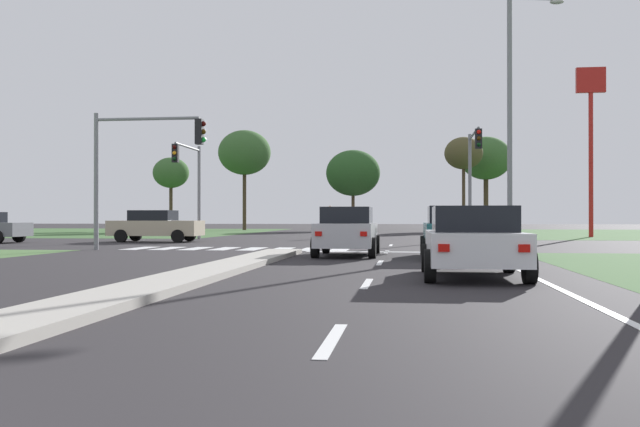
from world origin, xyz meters
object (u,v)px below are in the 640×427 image
Objects in this scene: car_teal_near at (455,232)px; treeline_near at (171,173)px; treeline_second at (244,153)px; traffic_signal_near_left at (137,155)px; treeline_third at (353,173)px; car_white_third at (473,241)px; fastfood_pole_sign at (591,113)px; street_lamp_second at (514,108)px; car_silver_sixth at (347,231)px; traffic_signal_far_right at (473,164)px; treeline_fourth at (464,154)px; car_beige_fourth at (155,226)px; traffic_signal_far_left at (190,173)px; pedestrian_at_median at (330,218)px; treeline_fifth at (486,159)px.

car_teal_near is 49.68m from treeline_near.
treeline_second reaches higher than car_teal_near.
treeline_third is (4.93, 41.90, 1.94)m from traffic_signal_near_left.
treeline_third is (-6.63, 52.60, 4.79)m from car_white_third.
fastfood_pole_sign is 27.24m from treeline_third.
treeline_second is at bearing 97.93° from traffic_signal_near_left.
car_silver_sixth is at bearing -134.14° from street_lamp_second.
treeline_second is (-19.39, 30.44, 3.64)m from traffic_signal_far_right.
car_white_third is at bearing -67.24° from car_silver_sixth.
treeline_fourth is at bearing 80.64° from car_silver_sixth.
car_silver_sixth is at bearing -63.83° from treeline_near.
traffic_signal_far_right is 28.53m from treeline_fourth.
treeline_near is 17.61m from treeline_third.
traffic_signal_far_left reaches higher than car_beige_fourth.
treeline_fifth is at bearing 127.17° from pedestrian_at_median.
fastfood_pole_sign is (8.18, 9.21, 3.92)m from traffic_signal_far_right.
treeline_near is (-18.21, 24.43, 4.29)m from pedestrian_at_median.
car_silver_sixth is at bearing -101.36° from treeline_fifth.
car_teal_near is 0.47× the size of treeline_second.
car_teal_near is at bearing 48.79° from car_beige_fourth.
treeline_fourth is at bearing 0.59° from treeline_near.
fastfood_pole_sign is at bearing 71.96° from car_white_third.
fastfood_pole_sign is 24.55m from treeline_fifth.
pedestrian_at_median reaches higher than car_teal_near.
traffic_signal_far_left is at bearing 162.83° from car_beige_fourth.
treeline_fourth is (0.82, 36.20, 1.44)m from street_lamp_second.
car_silver_sixth is (-3.28, 7.81, 0.05)m from car_white_third.
traffic_signal_far_right is (2.01, 22.09, 3.24)m from car_white_third.
treeline_fifth is (9.58, 47.71, 6.25)m from car_silver_sixth.
treeline_near is (-24.15, 43.15, 4.71)m from car_teal_near.
traffic_signal_far_right is at bearing -47.06° from treeline_near.
traffic_signal_far_left is 0.61× the size of treeline_fourth.
traffic_signal_near_left is 0.49× the size of fastfood_pole_sign.
treeline_fifth reaches higher than traffic_signal_near_left.
treeline_second is 10.95m from treeline_third.
traffic_signal_far_left is (-13.28, 15.31, 2.85)m from car_teal_near.
treeline_near is at bearing 132.94° from traffic_signal_far_right.
fastfood_pole_sign is (23.38, 9.04, 4.25)m from traffic_signal_far_left.
fastfood_pole_sign is at bearing -80.88° from treeline_fifth.
car_white_third is 0.40× the size of fastfood_pole_sign.
traffic_signal_far_left reaches higher than car_white_third.
traffic_signal_far_right reaches higher than car_teal_near.
treeline_fifth is (-3.89, 24.22, -0.86)m from fastfood_pole_sign.
fastfood_pole_sign reaches higher than car_teal_near.
treeline_third is (6.56, 30.33, 1.88)m from traffic_signal_far_left.
treeline_second is at bearing 172.57° from pedestrian_at_median.
car_teal_near is 3.47m from car_silver_sixth.
car_beige_fourth is 1.03× the size of car_silver_sixth.
fastfood_pole_sign reaches higher than treeline_fourth.
treeline_fourth is at bearing 150.13° from car_beige_fourth.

